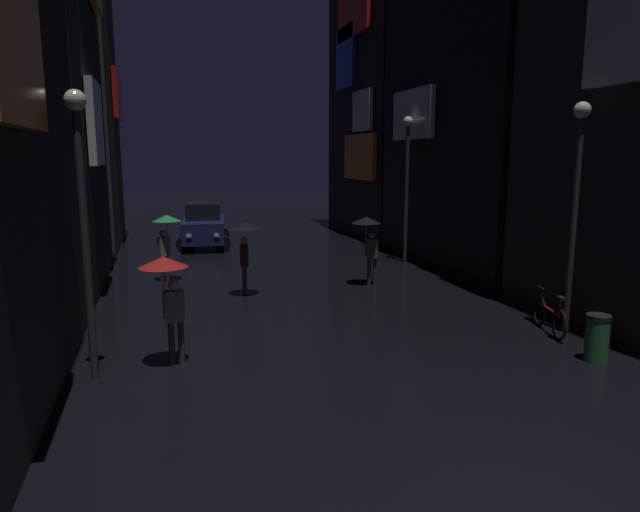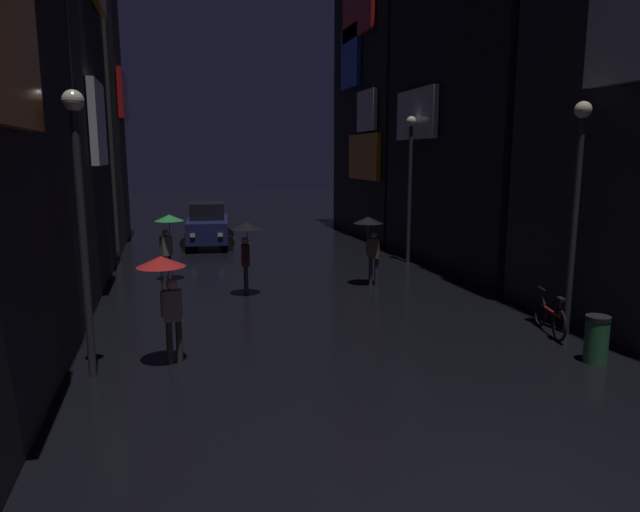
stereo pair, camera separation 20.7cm
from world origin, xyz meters
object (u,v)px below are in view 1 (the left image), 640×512
car_distant (204,225)px  streetlamp_right_near (576,190)px  streetlamp_right_far (407,172)px  trash_bin (597,338)px  pedestrian_near_crossing_green (166,229)px  pedestrian_foreground_left_black (245,238)px  pedestrian_foreground_right_black (368,231)px  bicycle_parked_at_storefront (549,316)px  pedestrian_midstreet_centre_red (167,280)px  streetlamp_left_near (82,201)px

car_distant → streetlamp_right_near: (6.95, -14.73, 2.28)m
streetlamp_right_far → trash_bin: streetlamp_right_far is taller
pedestrian_near_crossing_green → pedestrian_foreground_left_black: size_ratio=1.00×
pedestrian_foreground_right_black → bicycle_parked_at_storefront: bearing=-67.9°
bicycle_parked_at_storefront → car_distant: 16.07m
pedestrian_foreground_right_black → bicycle_parked_at_storefront: 6.17m
car_distant → streetlamp_right_near: streetlamp_right_near is taller
bicycle_parked_at_storefront → streetlamp_right_near: 2.85m
car_distant → bicycle_parked_at_storefront: bearing=-66.0°
car_distant → streetlamp_right_near: bearing=-64.8°
pedestrian_near_crossing_green → streetlamp_right_far: streetlamp_right_far is taller
pedestrian_near_crossing_green → pedestrian_midstreet_centre_red: bearing=-90.5°
bicycle_parked_at_storefront → streetlamp_right_near: (0.40, -0.07, 2.82)m
streetlamp_right_far → trash_bin: (-0.70, -10.64, -2.88)m
pedestrian_foreground_right_black → pedestrian_foreground_left_black: bearing=-175.0°
pedestrian_near_crossing_green → pedestrian_midstreet_centre_red: same height
pedestrian_midstreet_centre_red → streetlamp_right_far: bearing=45.0°
pedestrian_foreground_left_black → trash_bin: bearing=-50.7°
pedestrian_midstreet_centre_red → pedestrian_foreground_left_black: (2.20, 5.09, 0.00)m
pedestrian_near_crossing_green → pedestrian_midstreet_centre_red: 7.60m
pedestrian_near_crossing_green → streetlamp_right_far: size_ratio=0.40×
streetlamp_left_near → trash_bin: size_ratio=5.41×
pedestrian_foreground_right_black → pedestrian_foreground_left_black: (-3.80, -0.33, 0.00)m
pedestrian_near_crossing_green → bicycle_parked_at_storefront: (8.20, -7.78, -1.28)m
pedestrian_near_crossing_green → car_distant: (1.66, 6.89, -0.74)m
pedestrian_near_crossing_green → trash_bin: pedestrian_near_crossing_green is taller
streetlamp_left_near → trash_bin: streetlamp_left_near is taller
streetlamp_left_near → streetlamp_right_far: size_ratio=0.94×
streetlamp_right_far → trash_bin: bearing=-93.8°
pedestrian_foreground_right_black → streetlamp_left_near: 9.41m
streetlamp_right_near → trash_bin: streetlamp_right_near is taller
bicycle_parked_at_storefront → car_distant: bearing=114.0°
pedestrian_foreground_right_black → streetlamp_right_near: bearing=-64.7°
pedestrian_foreground_right_black → pedestrian_midstreet_centre_red: size_ratio=1.00×
pedestrian_foreground_left_black → car_distant: (-0.47, 9.41, -0.74)m
car_distant → streetlamp_left_near: size_ratio=0.85×
pedestrian_foreground_left_black → pedestrian_near_crossing_green: bearing=130.2°
bicycle_parked_at_storefront → streetlamp_right_far: size_ratio=0.33×
pedestrian_foreground_right_black → streetlamp_left_near: size_ratio=0.42×
pedestrian_foreground_right_black → streetlamp_left_near: bearing=-142.1°
pedestrian_midstreet_centre_red → bicycle_parked_at_storefront: bearing=-1.2°
pedestrian_near_crossing_green → streetlamp_right_near: (8.60, -7.84, 1.54)m
bicycle_parked_at_storefront → trash_bin: bicycle_parked_at_storefront is taller
streetlamp_left_near → streetlamp_right_far: bearing=41.8°
pedestrian_midstreet_centre_red → bicycle_parked_at_storefront: size_ratio=1.20×
pedestrian_near_crossing_green → streetlamp_right_near: streetlamp_right_near is taller
pedestrian_midstreet_centre_red → trash_bin: (7.97, -1.98, -1.20)m
pedestrian_foreground_left_black → trash_bin: (5.78, -7.07, -1.20)m
streetlamp_right_far → streetlamp_right_near: (-0.00, -8.90, -0.14)m
car_distant → streetlamp_left_near: bearing=-101.7°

